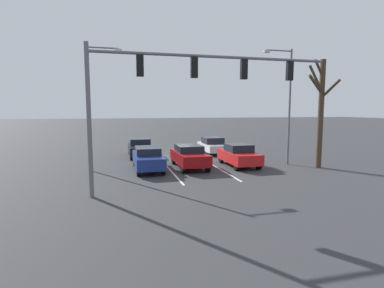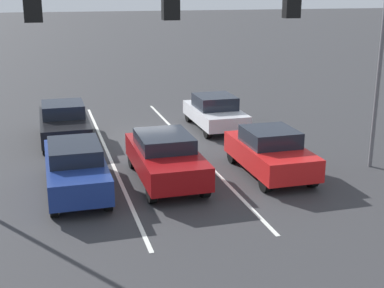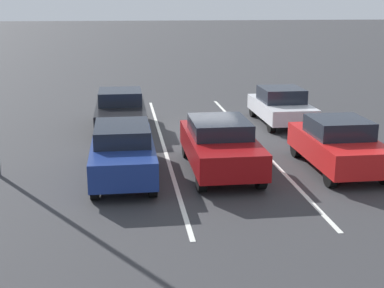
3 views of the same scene
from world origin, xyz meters
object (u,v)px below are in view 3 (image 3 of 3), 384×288
car_maroon_midlane_front (220,144)px  car_silver_leftlane_second (281,106)px  car_black_rightlane_second (121,110)px  car_red_leftlane_front (338,144)px  car_navy_rightlane_front (123,150)px

car_maroon_midlane_front → car_silver_leftlane_second: bearing=-121.4°
car_black_rightlane_second → car_red_leftlane_front: bearing=136.5°
car_navy_rightlane_front → car_silver_leftlane_second: car_navy_rightlane_front is taller
car_black_rightlane_second → car_silver_leftlane_second: (-6.50, -0.19, -0.02)m
car_red_leftlane_front → car_silver_leftlane_second: size_ratio=1.00×
car_navy_rightlane_front → car_red_leftlane_front: (-6.33, 0.18, -0.01)m
car_maroon_midlane_front → car_silver_leftlane_second: size_ratio=1.11×
car_maroon_midlane_front → car_red_leftlane_front: bearing=175.1°
car_red_leftlane_front → car_black_rightlane_second: (6.37, -6.04, -0.01)m
car_black_rightlane_second → car_maroon_midlane_front: bearing=116.6°
car_black_rightlane_second → car_silver_leftlane_second: bearing=-178.4°
car_navy_rightlane_front → car_black_rightlane_second: (0.05, -5.86, -0.02)m
car_navy_rightlane_front → car_silver_leftlane_second: (-6.45, -6.04, -0.04)m
car_maroon_midlane_front → car_navy_rightlane_front: size_ratio=0.96×
car_black_rightlane_second → car_silver_leftlane_second: 6.50m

